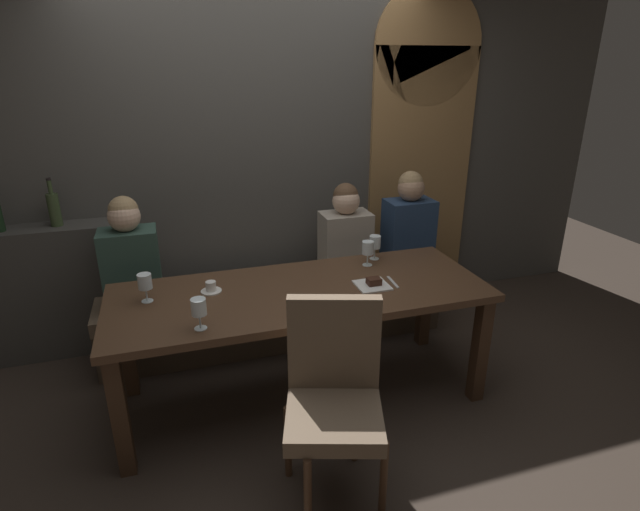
% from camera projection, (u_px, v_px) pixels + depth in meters
% --- Properties ---
extents(ground, '(9.00, 9.00, 0.00)m').
position_uv_depth(ground, '(302.00, 394.00, 3.20)').
color(ground, '#382D26').
extents(back_wall_tiled, '(6.00, 0.12, 3.00)m').
position_uv_depth(back_wall_tiled, '(256.00, 131.00, 3.75)').
color(back_wall_tiled, '#4C4944').
rests_on(back_wall_tiled, ground).
extents(arched_door, '(0.90, 0.05, 2.55)m').
position_uv_depth(arched_door, '(422.00, 142.00, 4.11)').
color(arched_door, olive).
rests_on(arched_door, ground).
extents(back_counter, '(1.10, 0.28, 0.95)m').
position_uv_depth(back_counter, '(50.00, 292.00, 3.53)').
color(back_counter, '#413E3A').
rests_on(back_counter, ground).
extents(dining_table, '(2.20, 0.84, 0.74)m').
position_uv_depth(dining_table, '(301.00, 303.00, 2.97)').
color(dining_table, '#412B1C').
rests_on(dining_table, ground).
extents(banquette_bench, '(2.50, 0.44, 0.45)m').
position_uv_depth(banquette_bench, '(277.00, 314.00, 3.74)').
color(banquette_bench, '#4A3C2E').
rests_on(banquette_bench, ground).
extents(chair_near_side, '(0.55, 0.55, 0.98)m').
position_uv_depth(chair_near_side, '(334.00, 388.00, 2.35)').
color(chair_near_side, '#4C3321').
rests_on(chair_near_side, ground).
extents(diner_redhead, '(0.36, 0.24, 0.76)m').
position_uv_depth(diner_redhead, '(130.00, 256.00, 3.25)').
color(diner_redhead, '#2D473D').
rests_on(diner_redhead, banquette_bench).
extents(diner_bearded, '(0.36, 0.24, 0.73)m').
position_uv_depth(diner_bearded, '(345.00, 235.00, 3.70)').
color(diner_bearded, '#9E9384').
rests_on(diner_bearded, banquette_bench).
extents(diner_far_end, '(0.36, 0.24, 0.78)m').
position_uv_depth(diner_far_end, '(409.00, 225.00, 3.83)').
color(diner_far_end, navy).
rests_on(diner_far_end, banquette_bench).
extents(wine_bottle_pale_label, '(0.08, 0.08, 0.33)m').
position_uv_depth(wine_bottle_pale_label, '(54.00, 208.00, 3.35)').
color(wine_bottle_pale_label, '#384728').
rests_on(wine_bottle_pale_label, back_counter).
extents(wine_glass_far_left, '(0.08, 0.08, 0.16)m').
position_uv_depth(wine_glass_far_left, '(145.00, 283.00, 2.75)').
color(wine_glass_far_left, silver).
rests_on(wine_glass_far_left, dining_table).
extents(wine_glass_end_right, '(0.08, 0.08, 0.16)m').
position_uv_depth(wine_glass_end_right, '(199.00, 308.00, 2.46)').
color(wine_glass_end_right, silver).
rests_on(wine_glass_end_right, dining_table).
extents(wine_glass_center_front, '(0.08, 0.08, 0.16)m').
position_uv_depth(wine_glass_center_front, '(368.00, 249.00, 3.25)').
color(wine_glass_center_front, silver).
rests_on(wine_glass_center_front, dining_table).
extents(wine_glass_center_back, '(0.08, 0.08, 0.16)m').
position_uv_depth(wine_glass_center_back, '(375.00, 243.00, 3.35)').
color(wine_glass_center_back, silver).
rests_on(wine_glass_center_back, dining_table).
extents(espresso_cup, '(0.12, 0.12, 0.06)m').
position_uv_depth(espresso_cup, '(211.00, 288.00, 2.90)').
color(espresso_cup, white).
rests_on(espresso_cup, dining_table).
extents(dessert_plate, '(0.19, 0.19, 0.05)m').
position_uv_depth(dessert_plate, '(373.00, 284.00, 2.98)').
color(dessert_plate, white).
rests_on(dessert_plate, dining_table).
extents(fork_on_table, '(0.03, 0.17, 0.01)m').
position_uv_depth(fork_on_table, '(393.00, 282.00, 3.03)').
color(fork_on_table, silver).
rests_on(fork_on_table, dining_table).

